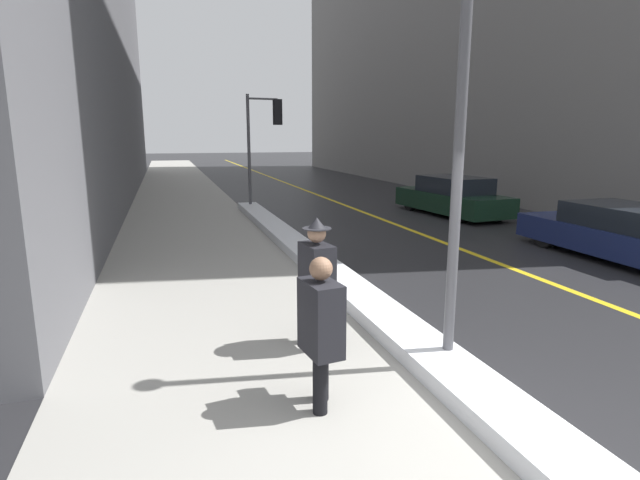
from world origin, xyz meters
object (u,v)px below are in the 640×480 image
pedestrian_with_shoulder_bag (320,326)px  parked_car_dark_green (452,197)px  lamp_post (461,114)px  traffic_light_near (266,127)px  pedestrian_nearside (317,278)px  parked_car_navy (625,234)px

pedestrian_with_shoulder_bag → parked_car_dark_green: pedestrian_with_shoulder_bag is taller
lamp_post → traffic_light_near: (0.54, 13.41, 0.09)m
pedestrian_with_shoulder_bag → pedestrian_nearside: (0.39, 1.39, 0.07)m
lamp_post → pedestrian_nearside: 2.55m
pedestrian_with_shoulder_bag → parked_car_dark_green: bearing=135.3°
traffic_light_near → parked_car_dark_green: bearing=-35.3°
lamp_post → parked_car_navy: 7.63m
parked_car_navy → lamp_post: bearing=118.9°
lamp_post → traffic_light_near: bearing=87.7°
traffic_light_near → pedestrian_nearside: size_ratio=2.44×
parked_car_navy → traffic_light_near: bearing=31.3°
traffic_light_near → parked_car_navy: traffic_light_near is taller
parked_car_navy → parked_car_dark_green: parked_car_dark_green is taller
lamp_post → parked_car_navy: lamp_post is taller
traffic_light_near → parked_car_navy: bearing=-65.2°
lamp_post → parked_car_dark_green: lamp_post is taller
traffic_light_near → pedestrian_with_shoulder_bag: size_ratio=2.66×
traffic_light_near → pedestrian_with_shoulder_bag: bearing=-104.9°
pedestrian_with_shoulder_bag → pedestrian_nearside: pedestrian_nearside is taller
pedestrian_nearside → parked_car_dark_green: size_ratio=0.36×
pedestrian_nearside → pedestrian_with_shoulder_bag: bearing=-23.0°
pedestrian_nearside → parked_car_navy: bearing=100.0°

